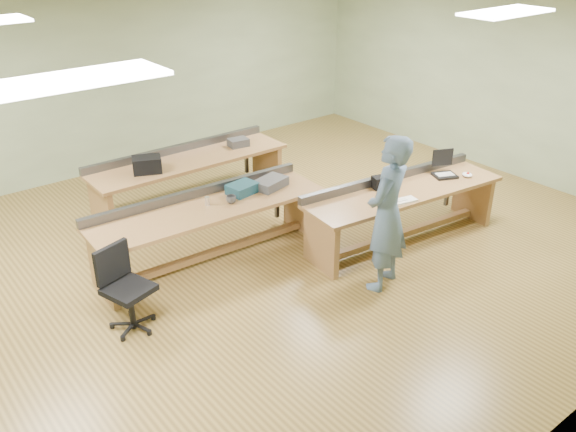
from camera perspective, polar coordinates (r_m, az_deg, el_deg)
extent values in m
plane|color=olive|center=(7.93, -2.95, -3.68)|extent=(10.00, 10.00, 0.00)
plane|color=silver|center=(6.92, -3.54, 18.32)|extent=(10.00, 10.00, 0.00)
cube|color=#99AC82|center=(10.68, -16.08, 12.06)|extent=(10.00, 0.04, 3.00)
cube|color=#99AC82|center=(4.92, 25.18, -6.58)|extent=(10.00, 0.04, 3.00)
cube|color=#99AC82|center=(10.84, 19.32, 11.82)|extent=(0.04, 8.00, 3.00)
cube|color=white|center=(4.47, -19.12, 12.03)|extent=(1.20, 0.50, 0.03)
cube|color=white|center=(7.70, 19.77, 17.51)|extent=(1.20, 0.50, 0.03)
cube|color=olive|center=(8.08, 10.90, 2.25)|extent=(2.91, 1.07, 0.05)
cube|color=olive|center=(7.49, 3.11, -2.55)|extent=(0.15, 0.66, 0.70)
cube|color=olive|center=(9.13, 16.88, 1.85)|extent=(0.15, 0.66, 0.70)
cube|color=olive|center=(8.35, 10.54, -1.66)|extent=(2.54, 0.38, 0.08)
cube|color=#48494E|center=(8.28, 9.38, 3.58)|extent=(2.84, 0.39, 0.11)
cube|color=olive|center=(7.54, -7.36, 0.68)|extent=(3.05, 0.95, 0.05)
cube|color=olive|center=(7.25, -16.97, -4.85)|extent=(0.11, 0.71, 0.70)
cube|color=olive|center=(8.38, 1.21, 0.82)|extent=(0.11, 0.71, 0.70)
cube|color=olive|center=(7.83, -7.10, -3.44)|extent=(2.71, 0.23, 0.08)
cube|color=#48494E|center=(7.80, -8.69, 2.15)|extent=(3.01, 0.22, 0.11)
cube|color=olive|center=(9.09, -9.19, 5.15)|extent=(3.00, 0.81, 0.05)
cube|color=olive|center=(8.70, -17.00, 0.62)|extent=(0.08, 0.70, 0.70)
cube|color=olive|center=(9.92, -2.00, 5.02)|extent=(0.08, 0.70, 0.70)
cube|color=olive|center=(9.33, -8.92, 1.58)|extent=(2.70, 0.11, 0.08)
cube|color=#48494E|center=(9.36, -10.33, 6.22)|extent=(3.00, 0.09, 0.11)
imported|color=slate|center=(6.97, 9.26, 0.20)|extent=(0.79, 0.65, 1.87)
cube|color=black|center=(8.60, 14.46, 3.69)|extent=(0.38, 0.35, 0.03)
cube|color=black|center=(8.62, 14.26, 5.34)|extent=(0.28, 0.14, 0.24)
cube|color=silver|center=(7.70, 10.41, 1.33)|extent=(0.48, 0.24, 0.03)
ellipsoid|color=white|center=(8.67, 16.42, 3.73)|extent=(0.16, 0.17, 0.06)
cube|color=black|center=(8.05, 8.75, 3.15)|extent=(0.28, 0.22, 0.16)
cylinder|color=black|center=(6.70, -14.43, -8.49)|extent=(0.06, 0.06, 0.46)
cube|color=black|center=(6.56, -14.67, -6.68)|extent=(0.55, 0.55, 0.06)
cube|color=black|center=(6.58, -16.14, -4.21)|extent=(0.42, 0.17, 0.40)
cylinder|color=black|center=(6.81, -14.24, -9.87)|extent=(0.63, 0.63, 0.06)
cube|color=#143541|center=(7.83, -4.29, 2.58)|extent=(0.41, 0.33, 0.13)
cube|color=#363638|center=(7.98, -1.65, 3.09)|extent=(0.50, 0.38, 0.12)
imported|color=#363638|center=(7.58, -5.34, 1.56)|extent=(0.14, 0.14, 0.10)
cylinder|color=silver|center=(7.56, -7.57, 1.40)|extent=(0.08, 0.08, 0.11)
cube|color=black|center=(8.67, -13.06, 4.71)|extent=(0.47, 0.41, 0.22)
cube|color=#363638|center=(9.48, -4.67, 6.88)|extent=(0.33, 0.26, 0.12)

